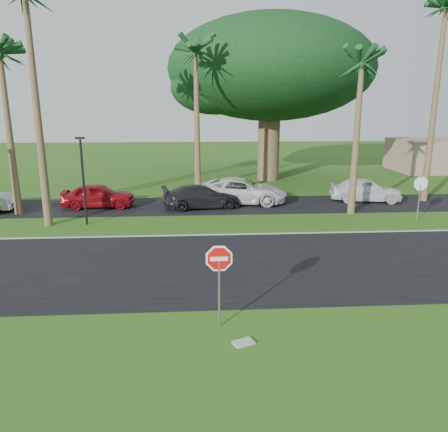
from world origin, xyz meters
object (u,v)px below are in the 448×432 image
object	(u,v)px
car_red	(98,196)
car_dark	(202,197)
stop_sign_far	(420,190)
stop_sign_near	(219,269)
car_pickup	(366,190)
car_minivan	(241,191)

from	to	relation	value
car_red	car_dark	world-z (taller)	car_red
stop_sign_far	car_red	distance (m)	18.74
stop_sign_near	stop_sign_far	distance (m)	15.91
car_red	car_pickup	world-z (taller)	car_pickup
stop_sign_far	car_minivan	bearing A→B (deg)	-28.74
car_dark	stop_sign_near	bearing A→B (deg)	171.80
stop_sign_far	car_minivan	world-z (taller)	stop_sign_far
stop_sign_near	car_red	distance (m)	16.83
car_dark	car_pickup	xyz separation A→B (m)	(10.80, 1.14, 0.08)
stop_sign_far	car_pickup	world-z (taller)	stop_sign_far
car_pickup	car_dark	bearing A→B (deg)	106.27
car_red	car_dark	size ratio (longest dim) A/B	0.91
stop_sign_near	car_minivan	world-z (taller)	stop_sign_near
car_dark	car_minivan	size ratio (longest dim) A/B	0.83
stop_sign_far	car_dark	xyz separation A→B (m)	(-11.78, 3.90, -1.07)
car_dark	car_minivan	bearing A→B (deg)	-75.17
car_red	car_minivan	xyz separation A→B (m)	(8.97, 0.64, 0.06)
stop_sign_near	car_red	size ratio (longest dim) A/B	0.60
stop_sign_far	car_dark	bearing A→B (deg)	-18.32
stop_sign_near	car_minivan	xyz separation A→B (m)	(2.29, 16.05, -0.96)
car_pickup	stop_sign_near	bearing A→B (deg)	156.99
stop_sign_far	car_dark	world-z (taller)	stop_sign_far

